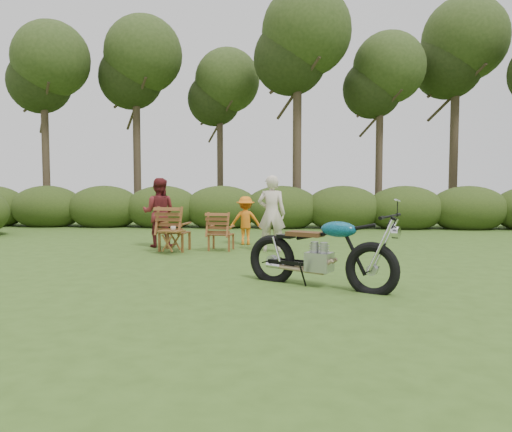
# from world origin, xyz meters

# --- Properties ---
(ground) EXTENTS (80.00, 80.00, 0.00)m
(ground) POSITION_xyz_m (0.00, 0.00, 0.00)
(ground) COLOR #344D19
(ground) RESTS_ON ground
(tree_line) EXTENTS (22.52, 11.62, 8.14)m
(tree_line) POSITION_xyz_m (0.50, 9.74, 3.81)
(tree_line) COLOR #372C1E
(tree_line) RESTS_ON ground
(motorcycle) EXTENTS (2.37, 1.82, 1.28)m
(motorcycle) POSITION_xyz_m (0.70, -0.20, 0.00)
(motorcycle) COLOR #0C7FA7
(motorcycle) RESTS_ON ground
(lawn_chair_right) EXTENTS (0.65, 0.65, 0.85)m
(lawn_chair_right) POSITION_xyz_m (-1.25, 3.49, 0.00)
(lawn_chair_right) COLOR brown
(lawn_chair_right) RESTS_ON ground
(lawn_chair_left) EXTENTS (0.76, 0.76, 0.98)m
(lawn_chair_left) POSITION_xyz_m (-2.26, 3.33, 0.00)
(lawn_chair_left) COLOR brown
(lawn_chair_left) RESTS_ON ground
(side_table) EXTENTS (0.60, 0.55, 0.50)m
(side_table) POSITION_xyz_m (-2.22, 2.85, 0.25)
(side_table) COLOR brown
(side_table) RESTS_ON ground
(cup) EXTENTS (0.14, 0.14, 0.09)m
(cup) POSITION_xyz_m (-2.17, 2.83, 0.55)
(cup) COLOR beige
(cup) RESTS_ON side_table
(adult_a) EXTENTS (0.63, 0.43, 1.66)m
(adult_a) POSITION_xyz_m (-0.13, 3.36, 0.00)
(adult_a) COLOR beige
(adult_a) RESTS_ON ground
(adult_b) EXTENTS (0.80, 0.63, 1.61)m
(adult_b) POSITION_xyz_m (-2.77, 3.95, 0.00)
(adult_b) COLOR maroon
(adult_b) RESTS_ON ground
(child) EXTENTS (0.79, 0.49, 1.17)m
(child) POSITION_xyz_m (-0.80, 4.54, 0.00)
(child) COLOR orange
(child) RESTS_ON ground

